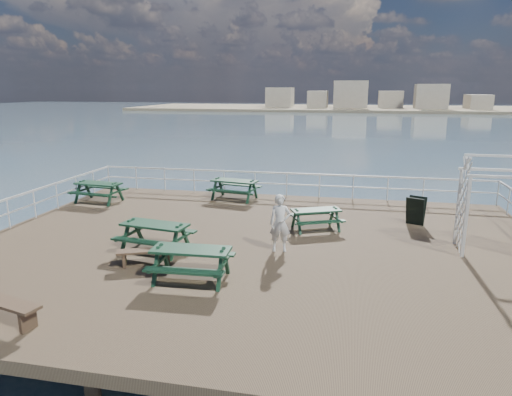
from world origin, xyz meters
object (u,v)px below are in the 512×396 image
(picnic_table_b, at_px, (234,185))
(person, at_px, (280,223))
(picnic_table_e, at_px, (191,257))
(picnic_table_c, at_px, (316,215))
(trellis_arbor, at_px, (502,211))
(flat_bench_far, at_px, (5,306))
(picnic_table_a, at_px, (98,188))
(picnic_table_d, at_px, (155,231))
(flat_bench_near, at_px, (146,254))

(picnic_table_b, relative_size, person, 1.29)
(picnic_table_b, height_order, picnic_table_e, picnic_table_b)
(picnic_table_c, relative_size, person, 1.19)
(trellis_arbor, bearing_deg, picnic_table_e, -154.39)
(picnic_table_e, bearing_deg, flat_bench_far, -138.82)
(picnic_table_b, bearing_deg, trellis_arbor, -17.94)
(picnic_table_a, relative_size, trellis_arbor, 0.72)
(picnic_table_e, bearing_deg, picnic_table_b, 94.83)
(picnic_table_e, xyz_separation_m, person, (1.89, 2.59, 0.25))
(picnic_table_b, distance_m, picnic_table_d, 6.91)
(picnic_table_e, relative_size, flat_bench_near, 1.28)
(picnic_table_d, bearing_deg, picnic_table_b, 92.78)
(picnic_table_c, bearing_deg, picnic_table_d, -169.19)
(trellis_arbor, height_order, person, trellis_arbor)
(picnic_table_e, relative_size, person, 1.18)
(picnic_table_d, xyz_separation_m, flat_bench_far, (-1.27, -4.72, -0.25))
(picnic_table_c, height_order, picnic_table_e, picnic_table_e)
(picnic_table_d, bearing_deg, picnic_table_a, 141.97)
(picnic_table_a, height_order, trellis_arbor, trellis_arbor)
(picnic_table_c, distance_m, picnic_table_e, 5.70)
(picnic_table_d, bearing_deg, flat_bench_near, -70.10)
(picnic_table_e, xyz_separation_m, trellis_arbor, (8.29, 3.75, 0.69))
(picnic_table_b, relative_size, picnic_table_c, 1.08)
(picnic_table_d, relative_size, picnic_table_e, 1.09)
(picnic_table_e, relative_size, flat_bench_far, 1.13)
(trellis_arbor, bearing_deg, person, -168.45)
(flat_bench_far, bearing_deg, picnic_table_b, 94.28)
(picnic_table_b, relative_size, picnic_table_e, 1.09)
(picnic_table_e, bearing_deg, picnic_table_c, 58.52)
(picnic_table_d, bearing_deg, picnic_table_c, 43.28)
(flat_bench_near, xyz_separation_m, person, (3.45, 1.91, 0.53))
(picnic_table_c, relative_size, flat_bench_far, 1.15)
(picnic_table_e, bearing_deg, flat_bench_near, 154.11)
(picnic_table_b, bearing_deg, picnic_table_e, -73.00)
(picnic_table_b, xyz_separation_m, picnic_table_e, (1.09, -8.70, -0.00))
(person, bearing_deg, picnic_table_e, -139.09)
(picnic_table_c, xyz_separation_m, trellis_arbor, (5.51, -1.23, 0.79))
(picnic_table_c, distance_m, trellis_arbor, 5.70)
(person, bearing_deg, picnic_table_d, 178.85)
(picnic_table_c, height_order, trellis_arbor, trellis_arbor)
(trellis_arbor, bearing_deg, picnic_table_d, -167.87)
(picnic_table_a, bearing_deg, picnic_table_b, 22.56)
(picnic_table_a, xyz_separation_m, picnic_table_e, (6.71, -7.02, 0.01))
(flat_bench_near, distance_m, trellis_arbor, 10.37)
(picnic_table_d, height_order, flat_bench_far, picnic_table_d)
(picnic_table_d, relative_size, person, 1.28)
(picnic_table_a, bearing_deg, picnic_table_c, -6.15)
(picnic_table_b, distance_m, trellis_arbor, 10.63)
(picnic_table_d, relative_size, trellis_arbor, 0.76)
(flat_bench_near, xyz_separation_m, trellis_arbor, (9.86, 3.07, 0.97))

